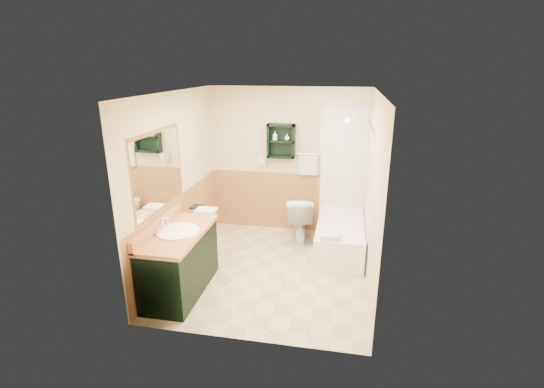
{
  "coord_description": "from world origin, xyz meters",
  "views": [
    {
      "loc": [
        0.94,
        -4.8,
        2.72
      ],
      "look_at": [
        -0.02,
        0.2,
        1.05
      ],
      "focal_mm": 26.0,
      "sensor_mm": 36.0,
      "label": 1
    }
  ],
  "objects": [
    {
      "name": "towel_bar",
      "position": [
        0.35,
        1.45,
        1.35
      ],
      "size": [
        0.4,
        0.06,
        0.4
      ],
      "primitive_type": null,
      "color": "silver",
      "rests_on": "back_wall"
    },
    {
      "name": "tile_accent",
      "position": [
        1.27,
        0.75,
        1.9
      ],
      "size": [
        1.5,
        1.5,
        0.1
      ],
      "primitive_type": null,
      "color": "#134423",
      "rests_on": "right_wall"
    },
    {
      "name": "soap_bottle_b",
      "position": [
        -0.0,
        1.4,
        1.61
      ],
      "size": [
        0.11,
        0.12,
        0.08
      ],
      "primitive_type": "imported",
      "rotation": [
        0.0,
        0.0,
        0.3
      ],
      "color": "white",
      "rests_on": "wall_shelf"
    },
    {
      "name": "left_wall",
      "position": [
        -1.32,
        0.0,
        1.2
      ],
      "size": [
        0.04,
        3.0,
        2.4
      ],
      "primitive_type": "cube",
      "color": "#F4E3BF",
      "rests_on": "ground"
    },
    {
      "name": "wainscot_back",
      "position": [
        0.0,
        1.49,
        0.5
      ],
      "size": [
        2.58,
        2.58,
        1.0
      ],
      "primitive_type": null,
      "color": "tan",
      "rests_on": "back_wall"
    },
    {
      "name": "back_wall",
      "position": [
        0.0,
        1.52,
        1.2
      ],
      "size": [
        2.6,
        0.04,
        2.4
      ],
      "primitive_type": "cube",
      "color": "#F4E3BF",
      "rests_on": "ground"
    },
    {
      "name": "toilet",
      "position": [
        0.26,
        1.07,
        0.37
      ],
      "size": [
        0.53,
        0.8,
        0.73
      ],
      "primitive_type": "imported",
      "rotation": [
        0.0,
        0.0,
        3.29
      ],
      "color": "white",
      "rests_on": "ground"
    },
    {
      "name": "bathtub",
      "position": [
        0.93,
        0.79,
        0.23
      ],
      "size": [
        0.69,
        1.5,
        0.46
      ],
      "primitive_type": "cube",
      "color": "white",
      "rests_on": "ground"
    },
    {
      "name": "right_wall",
      "position": [
        1.32,
        0.0,
        1.2
      ],
      "size": [
        0.04,
        3.0,
        2.4
      ],
      "primitive_type": "cube",
      "color": "#F4E3BF",
      "rests_on": "ground"
    },
    {
      "name": "counter_towel",
      "position": [
        -0.89,
        -0.03,
        0.83
      ],
      "size": [
        0.27,
        0.21,
        0.04
      ],
      "primitive_type": "cube",
      "color": "silver",
      "rests_on": "vanity"
    },
    {
      "name": "floor",
      "position": [
        0.0,
        0.0,
        0.0
      ],
      "size": [
        3.0,
        3.0,
        0.0
      ],
      "primitive_type": "plane",
      "color": "beige",
      "rests_on": "ground"
    },
    {
      "name": "ceiling",
      "position": [
        0.0,
        0.0,
        2.42
      ],
      "size": [
        2.6,
        3.0,
        0.04
      ],
      "primitive_type": "cube",
      "color": "white",
      "rests_on": "back_wall"
    },
    {
      "name": "mirror_glass",
      "position": [
        -1.27,
        -0.55,
        1.5
      ],
      "size": [
        1.2,
        1.2,
        0.9
      ],
      "primitive_type": null,
      "color": "white",
      "rests_on": "left_wall"
    },
    {
      "name": "vanity",
      "position": [
        -0.99,
        -0.74,
        0.4
      ],
      "size": [
        0.59,
        1.27,
        0.81
      ],
      "primitive_type": "cube",
      "color": "black",
      "rests_on": "ground"
    },
    {
      "name": "wainscot_left",
      "position": [
        -1.29,
        0.0,
        0.5
      ],
      "size": [
        2.98,
        2.98,
        1.0
      ],
      "primitive_type": null,
      "color": "tan",
      "rests_on": "left_wall"
    },
    {
      "name": "curtain_rod",
      "position": [
        0.53,
        0.75,
        2.0
      ],
      "size": [
        0.03,
        1.6,
        0.03
      ],
      "primitive_type": "cylinder",
      "rotation": [
        1.57,
        0.0,
        0.0
      ],
      "color": "silver",
      "rests_on": "back_wall"
    },
    {
      "name": "tile_right",
      "position": [
        1.28,
        0.75,
        1.05
      ],
      "size": [
        1.5,
        1.5,
        2.1
      ],
      "primitive_type": null,
      "color": "white",
      "rests_on": "right_wall"
    },
    {
      "name": "soap_bottle_a",
      "position": [
        -0.2,
        1.4,
        1.6
      ],
      "size": [
        0.09,
        0.15,
        0.07
      ],
      "primitive_type": "imported",
      "rotation": [
        0.0,
        0.0,
        0.19
      ],
      "color": "white",
      "rests_on": "wall_shelf"
    },
    {
      "name": "tub_towel",
      "position": [
        0.79,
        0.18,
        0.5
      ],
      "size": [
        0.26,
        0.22,
        0.07
      ],
      "primitive_type": "cube",
      "color": "silver",
      "rests_on": "bathtub"
    },
    {
      "name": "wall_shelf",
      "position": [
        -0.1,
        1.41,
        1.55
      ],
      "size": [
        0.45,
        0.15,
        0.55
      ],
      "primitive_type": "cube",
      "color": "black",
      "rests_on": "back_wall"
    },
    {
      "name": "vanity_book",
      "position": [
        -1.16,
        0.12,
        0.91
      ],
      "size": [
        0.15,
        0.04,
        0.2
      ],
      "primitive_type": "imported",
      "rotation": [
        0.0,
        0.0,
        -0.11
      ],
      "color": "black",
      "rests_on": "vanity"
    },
    {
      "name": "tile_back",
      "position": [
        1.03,
        1.48,
        1.05
      ],
      "size": [
        0.95,
        0.95,
        2.1
      ],
      "primitive_type": null,
      "color": "white",
      "rests_on": "back_wall"
    },
    {
      "name": "hair_dryer",
      "position": [
        -0.4,
        1.43,
        1.2
      ],
      "size": [
        0.1,
        0.24,
        0.18
      ],
      "primitive_type": null,
      "color": "silver",
      "rests_on": "back_wall"
    },
    {
      "name": "shower_curtain",
      "position": [
        0.53,
        0.92,
        1.15
      ],
      "size": [
        1.05,
        1.05,
        1.7
      ],
      "primitive_type": null,
      "color": "beige",
      "rests_on": "curtain_rod"
    },
    {
      "name": "mirror_frame",
      "position": [
        -1.27,
        -0.55,
        1.5
      ],
      "size": [
        1.3,
        1.3,
        1.0
      ],
      "primitive_type": null,
      "color": "olive",
      "rests_on": "left_wall"
    }
  ]
}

